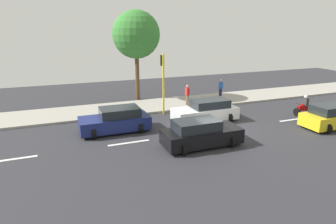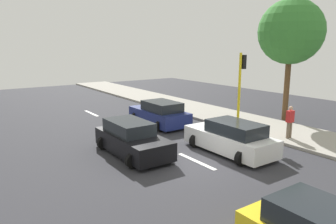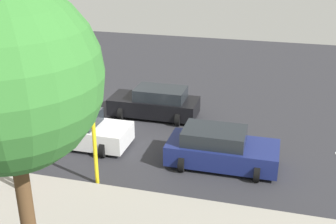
{
  "view_description": "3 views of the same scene",
  "coord_description": "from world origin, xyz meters",
  "px_view_note": "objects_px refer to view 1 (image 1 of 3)",
  "views": [
    {
      "loc": [
        -15.24,
        9.53,
        6.37
      ],
      "look_at": [
        -0.39,
        3.76,
        1.71
      ],
      "focal_mm": 31.24,
      "sensor_mm": 36.0,
      "label": 1
    },
    {
      "loc": [
        -8.39,
        -9.98,
        4.88
      ],
      "look_at": [
        0.41,
        2.74,
        1.65
      ],
      "focal_mm": 34.16,
      "sensor_mm": 36.0,
      "label": 2
    },
    {
      "loc": [
        17.19,
        8.17,
        8.48
      ],
      "look_at": [
        0.09,
        3.56,
        1.12
      ],
      "focal_mm": 45.86,
      "sensor_mm": 36.0,
      "label": 3
    }
  ],
  "objects_px": {
    "car_dark_blue": "(116,120)",
    "traffic_light_corner": "(163,75)",
    "car_white": "(206,111)",
    "street_tree_south": "(136,35)",
    "pedestrian_near_signal": "(221,88)",
    "car_yellow_cab": "(334,116)",
    "motorcycle": "(304,107)",
    "car_black": "(200,134)",
    "pedestrian_by_tree": "(187,94)"
  },
  "relations": [
    {
      "from": "street_tree_south",
      "to": "car_white",
      "type": "bearing_deg",
      "value": -160.82
    },
    {
      "from": "motorcycle",
      "to": "car_yellow_cab",
      "type": "bearing_deg",
      "value": 174.58
    },
    {
      "from": "pedestrian_by_tree",
      "to": "traffic_light_corner",
      "type": "height_order",
      "value": "traffic_light_corner"
    },
    {
      "from": "car_black",
      "to": "motorcycle",
      "type": "xyz_separation_m",
      "value": [
        2.44,
        -9.89,
        -0.07
      ]
    },
    {
      "from": "car_yellow_cab",
      "to": "car_white",
      "type": "relative_size",
      "value": 0.99
    },
    {
      "from": "car_yellow_cab",
      "to": "car_black",
      "type": "bearing_deg",
      "value": 88.18
    },
    {
      "from": "motorcycle",
      "to": "pedestrian_by_tree",
      "type": "height_order",
      "value": "pedestrian_by_tree"
    },
    {
      "from": "car_dark_blue",
      "to": "pedestrian_by_tree",
      "type": "height_order",
      "value": "pedestrian_by_tree"
    },
    {
      "from": "pedestrian_by_tree",
      "to": "pedestrian_near_signal",
      "type": "bearing_deg",
      "value": -71.8
    },
    {
      "from": "car_black",
      "to": "pedestrian_near_signal",
      "type": "distance_m",
      "value": 11.23
    },
    {
      "from": "street_tree_south",
      "to": "motorcycle",
      "type": "bearing_deg",
      "value": -132.15
    },
    {
      "from": "pedestrian_by_tree",
      "to": "traffic_light_corner",
      "type": "distance_m",
      "value": 3.3
    },
    {
      "from": "car_yellow_cab",
      "to": "pedestrian_near_signal",
      "type": "distance_m",
      "value": 9.78
    },
    {
      "from": "car_dark_blue",
      "to": "street_tree_south",
      "type": "distance_m",
      "value": 9.79
    },
    {
      "from": "car_yellow_cab",
      "to": "traffic_light_corner",
      "type": "xyz_separation_m",
      "value": [
        6.98,
        9.36,
        2.22
      ]
    },
    {
      "from": "motorcycle",
      "to": "pedestrian_near_signal",
      "type": "height_order",
      "value": "pedestrian_near_signal"
    },
    {
      "from": "car_dark_blue",
      "to": "pedestrian_near_signal",
      "type": "bearing_deg",
      "value": -64.79
    },
    {
      "from": "car_black",
      "to": "car_dark_blue",
      "type": "xyz_separation_m",
      "value": [
        4.04,
        3.87,
        0.0
      ]
    },
    {
      "from": "pedestrian_near_signal",
      "to": "street_tree_south",
      "type": "bearing_deg",
      "value": 69.19
    },
    {
      "from": "traffic_light_corner",
      "to": "street_tree_south",
      "type": "xyz_separation_m",
      "value": [
        5.01,
        0.59,
        2.77
      ]
    },
    {
      "from": "car_yellow_cab",
      "to": "car_dark_blue",
      "type": "bearing_deg",
      "value": 72.15
    },
    {
      "from": "traffic_light_corner",
      "to": "motorcycle",
      "type": "bearing_deg",
      "value": -113.72
    },
    {
      "from": "car_black",
      "to": "pedestrian_by_tree",
      "type": "distance_m",
      "value": 8.22
    },
    {
      "from": "car_dark_blue",
      "to": "motorcycle",
      "type": "xyz_separation_m",
      "value": [
        -1.6,
        -13.76,
        -0.07
      ]
    },
    {
      "from": "motorcycle",
      "to": "car_dark_blue",
      "type": "bearing_deg",
      "value": 83.38
    },
    {
      "from": "car_dark_blue",
      "to": "traffic_light_corner",
      "type": "xyz_separation_m",
      "value": [
        2.63,
        -4.14,
        2.22
      ]
    },
    {
      "from": "motorcycle",
      "to": "traffic_light_corner",
      "type": "relative_size",
      "value": 0.34
    },
    {
      "from": "car_dark_blue",
      "to": "pedestrian_near_signal",
      "type": "height_order",
      "value": "pedestrian_near_signal"
    },
    {
      "from": "car_black",
      "to": "car_yellow_cab",
      "type": "height_order",
      "value": "same"
    },
    {
      "from": "car_white",
      "to": "pedestrian_by_tree",
      "type": "relative_size",
      "value": 2.66
    },
    {
      "from": "car_white",
      "to": "traffic_light_corner",
      "type": "xyz_separation_m",
      "value": [
        2.84,
        2.15,
        2.22
      ]
    },
    {
      "from": "car_dark_blue",
      "to": "traffic_light_corner",
      "type": "height_order",
      "value": "traffic_light_corner"
    },
    {
      "from": "car_black",
      "to": "motorcycle",
      "type": "relative_size",
      "value": 2.86
    },
    {
      "from": "car_dark_blue",
      "to": "car_yellow_cab",
      "type": "bearing_deg",
      "value": -107.85
    },
    {
      "from": "motorcycle",
      "to": "pedestrian_near_signal",
      "type": "xyz_separation_m",
      "value": [
        6.57,
        3.19,
        0.42
      ]
    },
    {
      "from": "motorcycle",
      "to": "traffic_light_corner",
      "type": "bearing_deg",
      "value": 66.28
    },
    {
      "from": "car_white",
      "to": "pedestrian_near_signal",
      "type": "xyz_separation_m",
      "value": [
        5.19,
        -4.28,
        0.35
      ]
    },
    {
      "from": "motorcycle",
      "to": "car_white",
      "type": "bearing_deg",
      "value": 79.49
    },
    {
      "from": "street_tree_south",
      "to": "pedestrian_by_tree",
      "type": "bearing_deg",
      "value": -142.0
    },
    {
      "from": "car_white",
      "to": "street_tree_south",
      "type": "distance_m",
      "value": 9.69
    },
    {
      "from": "car_white",
      "to": "pedestrian_near_signal",
      "type": "distance_m",
      "value": 6.73
    },
    {
      "from": "pedestrian_near_signal",
      "to": "street_tree_south",
      "type": "height_order",
      "value": "street_tree_south"
    },
    {
      "from": "street_tree_south",
      "to": "pedestrian_near_signal",
      "type": "bearing_deg",
      "value": -110.81
    },
    {
      "from": "pedestrian_near_signal",
      "to": "street_tree_south",
      "type": "relative_size",
      "value": 0.22
    },
    {
      "from": "car_yellow_cab",
      "to": "street_tree_south",
      "type": "relative_size",
      "value": 0.57
    },
    {
      "from": "car_black",
      "to": "pedestrian_by_tree",
      "type": "relative_size",
      "value": 2.58
    },
    {
      "from": "motorcycle",
      "to": "traffic_light_corner",
      "type": "xyz_separation_m",
      "value": [
        4.23,
        9.62,
        2.29
      ]
    },
    {
      "from": "car_dark_blue",
      "to": "motorcycle",
      "type": "distance_m",
      "value": 13.85
    },
    {
      "from": "car_yellow_cab",
      "to": "car_white",
      "type": "height_order",
      "value": "same"
    },
    {
      "from": "pedestrian_by_tree",
      "to": "car_white",
      "type": "bearing_deg",
      "value": 174.77
    }
  ]
}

